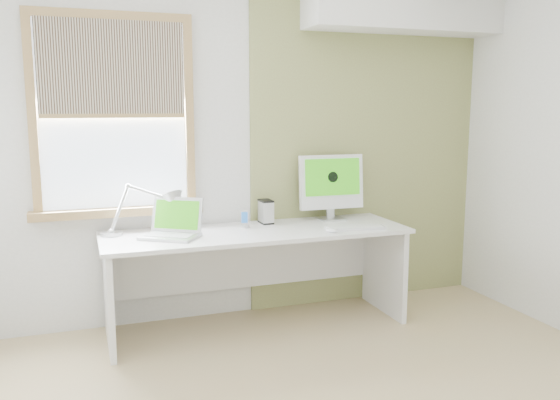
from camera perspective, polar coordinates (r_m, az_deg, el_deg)
name	(u,v)px	position (r m, az deg, el deg)	size (l,w,h in m)	color
room	(351,172)	(2.84, 7.05, 2.78)	(4.04, 3.54, 2.64)	tan
accent_wall	(367,145)	(4.84, 8.54, 5.38)	(2.00, 0.02, 2.60)	olive
soffit	(403,4)	(4.84, 12.06, 18.36)	(1.60, 0.40, 0.42)	white
window	(114,117)	(4.25, -16.05, 7.91)	(1.20, 0.14, 1.42)	olive
desk	(255,255)	(4.28, -2.50, -5.40)	(2.20, 0.70, 0.73)	white
desk_lamp	(163,206)	(4.15, -11.51, -0.63)	(0.63, 0.25, 0.36)	#BBBEC0
laptop	(173,227)	(4.05, -10.51, -2.64)	(0.47, 0.45, 0.26)	#BBBEC0
phone_dock	(244,223)	(4.28, -3.52, -2.23)	(0.08, 0.08, 0.13)	#BBBEC0
external_drive	(266,212)	(4.42, -1.41, -1.15)	(0.09, 0.14, 0.18)	#BBBEC0
imac	(331,183)	(4.57, 5.08, 1.65)	(0.52, 0.17, 0.51)	#BBBEC0
keyboard	(355,228)	(4.26, 7.45, -2.73)	(0.45, 0.19, 0.02)	white
mouse	(332,230)	(4.12, 5.13, -3.00)	(0.06, 0.10, 0.03)	white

